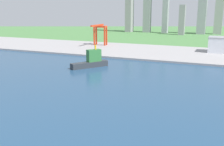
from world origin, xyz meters
name	(u,v)px	position (x,y,z in m)	size (l,w,h in m)	color
ground_plane	(140,89)	(0.00, 300.00, 0.00)	(2400.00, 2400.00, 0.00)	#4A7D42
water_bay	(111,115)	(0.00, 240.00, 0.07)	(840.00, 360.00, 0.15)	navy
industrial_pier	(179,53)	(0.00, 490.00, 1.25)	(840.00, 140.00, 2.50)	#989495
container_barge	(91,61)	(-76.44, 360.59, 7.33)	(31.84, 41.26, 24.98)	#2D3338
port_crane_red	(100,30)	(-140.96, 517.46, 28.61)	(22.22, 45.91, 36.14)	red
distant_skyline	(167,9)	(-90.65, 829.57, 62.77)	(252.96, 70.41, 153.37)	gray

